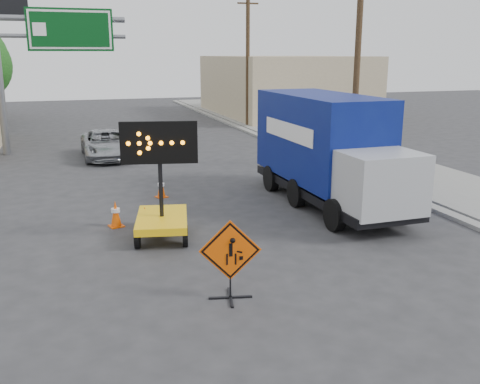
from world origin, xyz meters
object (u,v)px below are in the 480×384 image
construction_sign (230,258)px  pickup_truck (107,144)px  arrow_board (162,212)px  box_truck (328,156)px

construction_sign → pickup_truck: 16.21m
arrow_board → construction_sign: bearing=-69.3°
pickup_truck → box_truck: box_truck is taller
construction_sign → pickup_truck: size_ratio=0.35×
construction_sign → box_truck: size_ratio=0.22×
pickup_truck → construction_sign: bearing=-87.0°
construction_sign → arrow_board: 4.17m
arrow_board → pickup_truck: arrow_board is taller
construction_sign → arrow_board: bearing=111.2°
arrow_board → pickup_truck: 12.06m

